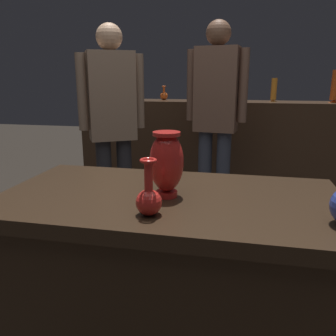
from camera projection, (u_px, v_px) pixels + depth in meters
display_plinth at (169, 293)px, 1.32m from camera, size 1.20×0.64×0.80m
back_display_shelf at (215, 152)px, 3.37m from camera, size 2.60×0.40×0.99m
vase_centerpiece at (167, 162)px, 1.17m from camera, size 0.12×0.12×0.23m
vase_left_accent at (149, 198)px, 1.02m from camera, size 0.08×0.08×0.17m
shelf_vase_right at (274, 90)px, 3.17m from camera, size 0.06×0.06×0.21m
shelf_vase_left at (164, 95)px, 3.39m from camera, size 0.08×0.08×0.14m
shelf_vase_far_right at (336, 87)px, 3.02m from camera, size 0.09×0.09×0.28m
shelf_vase_center at (217, 90)px, 3.27m from camera, size 0.12×0.12×0.18m
visitor_near_left at (112, 119)px, 2.46m from camera, size 0.42×0.32×1.56m
visitor_center_back at (216, 112)px, 2.66m from camera, size 0.47×0.22×1.61m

